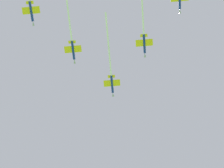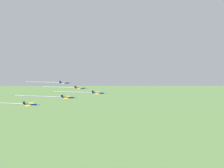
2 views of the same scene
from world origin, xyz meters
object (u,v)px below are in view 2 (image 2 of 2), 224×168
Objects in this scene: jet_lead at (86,93)px; jet_port_outer at (53,83)px; jet_port_inner at (70,88)px; jet_starboard_inner at (52,97)px; jet_starboard_outer at (19,104)px.

jet_lead is 54.88m from jet_port_outer.
jet_lead is 1.05× the size of jet_port_inner.
jet_starboard_inner is (4.15, -27.71, 0.57)m from jet_lead.
jet_port_inner is 0.87× the size of jet_starboard_inner.
jet_port_outer reaches higher than jet_lead.
jet_lead is 28.03m from jet_starboard_inner.
jet_starboard_inner is at bearing 20.51° from jet_port_outer.
jet_starboard_outer is at bearing -19.93° from jet_port_inner.
jet_port_inner is 35.87m from jet_starboard_inner.
jet_lead reaches higher than jet_starboard_outer.
jet_port_outer is (-27.04, -10.20, 0.65)m from jet_port_inner.
jet_starboard_outer reaches higher than jet_port_inner.
jet_starboard_outer is at bearing 2.62° from jet_port_outer.
jet_lead is at bearing 46.63° from jet_port_inner.
jet_port_outer is at bearing -128.21° from jet_port_inner.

